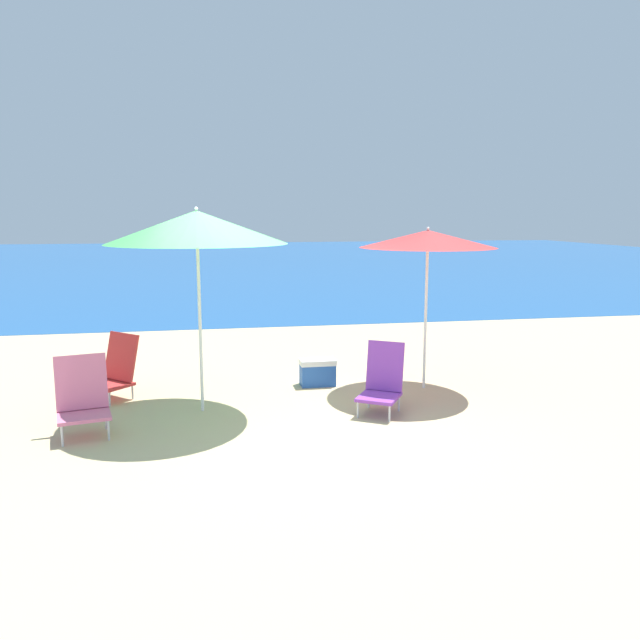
{
  "coord_description": "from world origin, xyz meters",
  "views": [
    {
      "loc": [
        -0.62,
        -6.78,
        2.28
      ],
      "look_at": [
        0.75,
        0.64,
        1.0
      ],
      "focal_mm": 35.0,
      "sensor_mm": 36.0,
      "label": 1
    }
  ],
  "objects_px": {
    "beach_chair_purple": "(382,381)",
    "beach_chair_red": "(116,368)",
    "beach_chair_pink": "(82,397)",
    "cooler_box": "(318,372)",
    "beach_umbrella_red": "(428,239)",
    "beach_umbrella_green": "(197,227)"
  },
  "relations": [
    {
      "from": "beach_chair_purple",
      "to": "beach_chair_red",
      "type": "relative_size",
      "value": 1.01
    },
    {
      "from": "beach_chair_pink",
      "to": "cooler_box",
      "type": "height_order",
      "value": "beach_chair_pink"
    },
    {
      "from": "beach_chair_purple",
      "to": "cooler_box",
      "type": "distance_m",
      "value": 1.38
    },
    {
      "from": "beach_umbrella_red",
      "to": "cooler_box",
      "type": "height_order",
      "value": "beach_umbrella_red"
    },
    {
      "from": "beach_umbrella_red",
      "to": "beach_chair_pink",
      "type": "relative_size",
      "value": 2.57
    },
    {
      "from": "beach_umbrella_green",
      "to": "cooler_box",
      "type": "xyz_separation_m",
      "value": [
        1.53,
        0.85,
        -1.96
      ]
    },
    {
      "from": "beach_chair_red",
      "to": "beach_chair_pink",
      "type": "bearing_deg",
      "value": -53.19
    },
    {
      "from": "beach_chair_red",
      "to": "beach_chair_purple",
      "type": "bearing_deg",
      "value": 23.65
    },
    {
      "from": "beach_umbrella_red",
      "to": "beach_umbrella_green",
      "type": "bearing_deg",
      "value": -171.02
    },
    {
      "from": "beach_chair_red",
      "to": "cooler_box",
      "type": "distance_m",
      "value": 2.59
    },
    {
      "from": "cooler_box",
      "to": "beach_chair_red",
      "type": "bearing_deg",
      "value": -177.63
    },
    {
      "from": "beach_umbrella_green",
      "to": "beach_chair_red",
      "type": "xyz_separation_m",
      "value": [
        -1.06,
        0.74,
        -1.76
      ]
    },
    {
      "from": "beach_chair_red",
      "to": "beach_chair_pink",
      "type": "height_order",
      "value": "beach_chair_pink"
    },
    {
      "from": "beach_chair_pink",
      "to": "cooler_box",
      "type": "distance_m",
      "value": 3.11
    },
    {
      "from": "beach_chair_pink",
      "to": "beach_umbrella_green",
      "type": "bearing_deg",
      "value": 12.59
    },
    {
      "from": "beach_umbrella_green",
      "to": "beach_chair_purple",
      "type": "relative_size",
      "value": 2.91
    },
    {
      "from": "beach_umbrella_red",
      "to": "beach_chair_pink",
      "type": "xyz_separation_m",
      "value": [
        -4.12,
        -1.03,
        -1.57
      ]
    },
    {
      "from": "beach_chair_purple",
      "to": "beach_chair_red",
      "type": "bearing_deg",
      "value": -168.24
    },
    {
      "from": "beach_chair_pink",
      "to": "cooler_box",
      "type": "xyz_separation_m",
      "value": [
        2.75,
        1.43,
        -0.22
      ]
    },
    {
      "from": "beach_chair_purple",
      "to": "beach_chair_red",
      "type": "xyz_separation_m",
      "value": [
        -3.12,
        1.16,
        0.01
      ]
    },
    {
      "from": "beach_umbrella_red",
      "to": "beach_umbrella_green",
      "type": "xyz_separation_m",
      "value": [
        -2.89,
        -0.46,
        0.17
      ]
    },
    {
      "from": "beach_chair_pink",
      "to": "cooler_box",
      "type": "bearing_deg",
      "value": 14.81
    }
  ]
}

